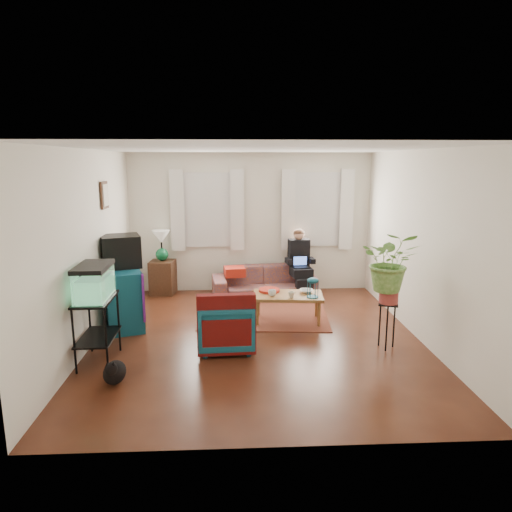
{
  "coord_description": "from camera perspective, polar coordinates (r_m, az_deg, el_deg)",
  "views": [
    {
      "loc": [
        -0.32,
        -6.03,
        2.44
      ],
      "look_at": [
        0.0,
        0.4,
        1.1
      ],
      "focal_mm": 32.0,
      "sensor_mm": 36.0,
      "label": 1
    }
  ],
  "objects": [
    {
      "name": "floor",
      "position": [
        6.51,
        0.18,
        -10.24
      ],
      "size": [
        4.5,
        5.0,
        0.01
      ],
      "primitive_type": "cube",
      "color": "#4F2B14",
      "rests_on": "ground"
    },
    {
      "name": "ceiling",
      "position": [
        6.04,
        0.19,
        13.27
      ],
      "size": [
        4.5,
        5.0,
        0.01
      ],
      "primitive_type": "cube",
      "color": "white",
      "rests_on": "wall_back"
    },
    {
      "name": "wall_back",
      "position": [
        8.61,
        -0.7,
        4.15
      ],
      "size": [
        4.5,
        0.01,
        2.6
      ],
      "primitive_type": "cube",
      "color": "silver",
      "rests_on": "floor"
    },
    {
      "name": "wall_front",
      "position": [
        3.72,
        2.24,
        -6.08
      ],
      "size": [
        4.5,
        0.01,
        2.6
      ],
      "primitive_type": "cube",
      "color": "silver",
      "rests_on": "floor"
    },
    {
      "name": "wall_left",
      "position": [
        6.43,
        -20.26,
        0.81
      ],
      "size": [
        0.01,
        5.0,
        2.6
      ],
      "primitive_type": "cube",
      "color": "silver",
      "rests_on": "floor"
    },
    {
      "name": "wall_right",
      "position": [
        6.66,
        19.92,
        1.18
      ],
      "size": [
        0.01,
        5.0,
        2.6
      ],
      "primitive_type": "cube",
      "color": "silver",
      "rests_on": "floor"
    },
    {
      "name": "window_left",
      "position": [
        8.57,
        -6.08,
        5.73
      ],
      "size": [
        1.08,
        0.04,
        1.38
      ],
      "primitive_type": "cube",
      "color": "white",
      "rests_on": "wall_back"
    },
    {
      "name": "window_right",
      "position": [
        8.7,
        7.6,
        5.78
      ],
      "size": [
        1.08,
        0.04,
        1.38
      ],
      "primitive_type": "cube",
      "color": "white",
      "rests_on": "wall_back"
    },
    {
      "name": "curtains_left",
      "position": [
        8.49,
        -6.11,
        5.67
      ],
      "size": [
        1.36,
        0.06,
        1.5
      ],
      "primitive_type": "cube",
      "color": "white",
      "rests_on": "wall_back"
    },
    {
      "name": "curtains_right",
      "position": [
        8.62,
        7.69,
        5.73
      ],
      "size": [
        1.36,
        0.06,
        1.5
      ],
      "primitive_type": "cube",
      "color": "white",
      "rests_on": "wall_back"
    },
    {
      "name": "picture_frame",
      "position": [
        7.15,
        -18.36,
        7.24
      ],
      "size": [
        0.04,
        0.32,
        0.4
      ],
      "primitive_type": "cube",
      "color": "#3D2616",
      "rests_on": "wall_left"
    },
    {
      "name": "area_rug",
      "position": [
        7.48,
        1.08,
        -7.23
      ],
      "size": [
        2.13,
        1.76,
        0.01
      ],
      "primitive_type": "cube",
      "rotation": [
        0.0,
        0.0,
        -0.08
      ],
      "color": "maroon",
      "rests_on": "floor"
    },
    {
      "name": "sofa",
      "position": [
        8.36,
        1.0,
        -2.61
      ],
      "size": [
        1.94,
        0.95,
        0.73
      ],
      "primitive_type": "imported",
      "rotation": [
        0.0,
        0.0,
        0.12
      ],
      "color": "brown",
      "rests_on": "floor"
    },
    {
      "name": "seated_person",
      "position": [
        8.46,
        5.49,
        -1.16
      ],
      "size": [
        0.53,
        0.63,
        1.11
      ],
      "primitive_type": null,
      "rotation": [
        0.0,
        0.0,
        0.12
      ],
      "color": "black",
      "rests_on": "sofa"
    },
    {
      "name": "side_table",
      "position": [
        8.71,
        -11.56,
        -2.6
      ],
      "size": [
        0.48,
        0.48,
        0.63
      ],
      "primitive_type": "cube",
      "rotation": [
        0.0,
        0.0,
        -0.12
      ],
      "color": "#3B2316",
      "rests_on": "floor"
    },
    {
      "name": "table_lamp",
      "position": [
        8.59,
        -11.72,
        1.19
      ],
      "size": [
        0.36,
        0.36,
        0.58
      ],
      "primitive_type": null,
      "rotation": [
        0.0,
        0.0,
        -0.12
      ],
      "color": "white",
      "rests_on": "side_table"
    },
    {
      "name": "dresser",
      "position": [
        7.15,
        -16.3,
        -4.94
      ],
      "size": [
        0.78,
        1.1,
        0.89
      ],
      "primitive_type": "cube",
      "rotation": [
        0.0,
        0.0,
        0.32
      ],
      "color": "#12696F",
      "rests_on": "floor"
    },
    {
      "name": "crt_tv",
      "position": [
        7.09,
        -16.53,
        0.6
      ],
      "size": [
        0.67,
        0.64,
        0.48
      ],
      "primitive_type": "cube",
      "rotation": [
        0.0,
        0.0,
        0.32
      ],
      "color": "black",
      "rests_on": "dresser"
    },
    {
      "name": "aquarium_stand",
      "position": [
        5.99,
        -19.19,
        -8.77
      ],
      "size": [
        0.42,
        0.74,
        0.82
      ],
      "primitive_type": "cube",
      "rotation": [
        0.0,
        0.0,
        0.02
      ],
      "color": "black",
      "rests_on": "floor"
    },
    {
      "name": "aquarium",
      "position": [
        5.8,
        -19.61,
        -2.99
      ],
      "size": [
        0.38,
        0.67,
        0.43
      ],
      "primitive_type": "cube",
      "rotation": [
        0.0,
        0.0,
        0.02
      ],
      "color": "#7FD899",
      "rests_on": "aquarium_stand"
    },
    {
      "name": "black_cat",
      "position": [
        5.47,
        -17.27,
        -13.45
      ],
      "size": [
        0.26,
        0.38,
        0.32
      ],
      "primitive_type": "ellipsoid",
      "rotation": [
        0.0,
        0.0,
        0.04
      ],
      "color": "black",
      "rests_on": "floor"
    },
    {
      "name": "armchair",
      "position": [
        6.08,
        -3.8,
        -8.21
      ],
      "size": [
        0.75,
        0.7,
        0.73
      ],
      "primitive_type": "imported",
      "rotation": [
        0.0,
        0.0,
        3.19
      ],
      "color": "#125B6C",
      "rests_on": "floor"
    },
    {
      "name": "serape_throw",
      "position": [
        5.76,
        -3.71,
        -7.74
      ],
      "size": [
        0.74,
        0.21,
        0.6
      ],
      "primitive_type": "cube",
      "rotation": [
        0.0,
        0.0,
        0.05
      ],
      "color": "#9E0A0A",
      "rests_on": "armchair"
    },
    {
      "name": "coffee_table",
      "position": [
        7.1,
        3.97,
        -6.49
      ],
      "size": [
        1.11,
        0.67,
        0.44
      ],
      "primitive_type": "cube",
      "rotation": [
        0.0,
        0.0,
        -0.09
      ],
      "color": "brown",
      "rests_on": "floor"
    },
    {
      "name": "cup_a",
      "position": [
        6.93,
        2.03,
        -4.63
      ],
      "size": [
        0.13,
        0.13,
        0.09
      ],
      "primitive_type": "imported",
      "rotation": [
        0.0,
        0.0,
        -0.09
      ],
      "color": "white",
      "rests_on": "coffee_table"
    },
    {
      "name": "cup_b",
      "position": [
        6.86,
        4.45,
        -4.84
      ],
      "size": [
        0.1,
        0.1,
        0.09
      ],
      "primitive_type": "imported",
      "rotation": [
        0.0,
        0.0,
        -0.09
      ],
      "color": "beige",
      "rests_on": "coffee_table"
    },
    {
      "name": "bowl",
      "position": [
        7.14,
        6.31,
        -4.38
      ],
      "size": [
        0.23,
        0.23,
        0.05
      ],
      "primitive_type": "imported",
      "rotation": [
        0.0,
        0.0,
        -0.09
      ],
      "color": "white",
      "rests_on": "coffee_table"
    },
    {
      "name": "snack_tray",
      "position": [
        7.17,
        1.65,
        -4.3
      ],
      "size": [
        0.36,
        0.36,
        0.04
      ],
      "primitive_type": "cylinder",
      "rotation": [
        0.0,
        0.0,
        -0.09
      ],
      "color": "#B21414",
      "rests_on": "coffee_table"
    },
    {
      "name": "birdcage",
      "position": [
        6.88,
        7.11,
        -3.92
      ],
      "size": [
        0.19,
        0.19,
        0.31
      ],
      "primitive_type": null,
      "rotation": [
        0.0,
        0.0,
        -0.09
      ],
      "color": "#115B6B",
      "rests_on": "coffee_table"
    },
    {
      "name": "plant_stand",
      "position": [
        6.33,
        16.04,
        -8.35
      ],
      "size": [
        0.33,
        0.33,
        0.63
      ],
      "primitive_type": "cube",
      "rotation": [
        0.0,
        0.0,
        -0.33
      ],
      "color": "black",
      "rests_on": "floor"
    },
    {
      "name": "potted_plant",
      "position": [
        6.12,
        16.43,
        -1.79
      ],
      "size": [
        0.87,
        0.81,
        0.79
      ],
      "primitive_type": "imported",
      "rotation": [
        0.0,
        0.0,
        -0.33
      ],
      "color": "#599947",
      "rests_on": "plant_stand"
    }
  ]
}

